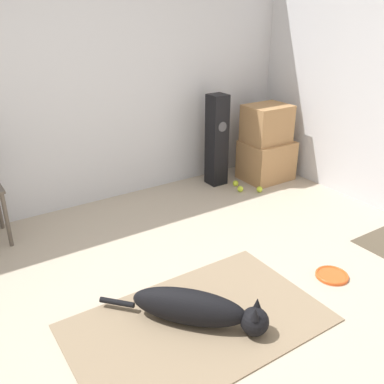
% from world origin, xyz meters
% --- Properties ---
extents(ground_plane, '(12.00, 12.00, 0.00)m').
position_xyz_m(ground_plane, '(0.00, 0.00, 0.00)').
color(ground_plane, '#B2A38E').
extents(wall_back, '(8.00, 0.06, 2.55)m').
position_xyz_m(wall_back, '(0.00, 2.10, 1.27)').
color(wall_back, silver).
rests_on(wall_back, ground_plane).
extents(area_rug, '(1.66, 1.02, 0.01)m').
position_xyz_m(area_rug, '(0.08, -0.09, 0.01)').
color(area_rug, '#847056').
rests_on(area_rug, ground_plane).
extents(dog, '(0.81, 0.89, 0.24)m').
position_xyz_m(dog, '(0.07, -0.09, 0.13)').
color(dog, black).
rests_on(dog, area_rug).
extents(frisbee, '(0.25, 0.25, 0.03)m').
position_xyz_m(frisbee, '(1.24, -0.22, 0.01)').
color(frisbee, '#DB511E').
rests_on(frisbee, ground_plane).
extents(cardboard_box_lower, '(0.56, 0.45, 0.46)m').
position_xyz_m(cardboard_box_lower, '(2.17, 1.57, 0.23)').
color(cardboard_box_lower, '#A87A4C').
rests_on(cardboard_box_lower, ground_plane).
extents(cardboard_box_upper, '(0.49, 0.40, 0.42)m').
position_xyz_m(cardboard_box_upper, '(2.15, 1.59, 0.67)').
color(cardboard_box_upper, '#A87A4C').
rests_on(cardboard_box_upper, cardboard_box_lower).
extents(floor_speaker, '(0.20, 0.20, 1.03)m').
position_xyz_m(floor_speaker, '(1.59, 1.78, 0.51)').
color(floor_speaker, black).
rests_on(floor_speaker, ground_plane).
extents(tennis_ball_by_boxes, '(0.07, 0.07, 0.07)m').
position_xyz_m(tennis_ball_by_boxes, '(1.73, 1.58, 0.03)').
color(tennis_ball_by_boxes, '#C6E033').
rests_on(tennis_ball_by_boxes, ground_plane).
extents(tennis_ball_near_speaker, '(0.07, 0.07, 0.07)m').
position_xyz_m(tennis_ball_near_speaker, '(1.84, 1.30, 0.03)').
color(tennis_ball_near_speaker, '#C6E033').
rests_on(tennis_ball_near_speaker, ground_plane).
extents(tennis_ball_loose_on_carpet, '(0.07, 0.07, 0.07)m').
position_xyz_m(tennis_ball_loose_on_carpet, '(1.67, 1.42, 0.03)').
color(tennis_ball_loose_on_carpet, '#C6E033').
rests_on(tennis_ball_loose_on_carpet, ground_plane).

